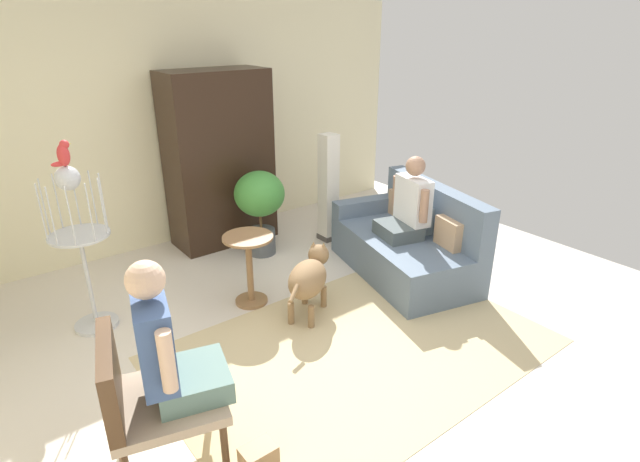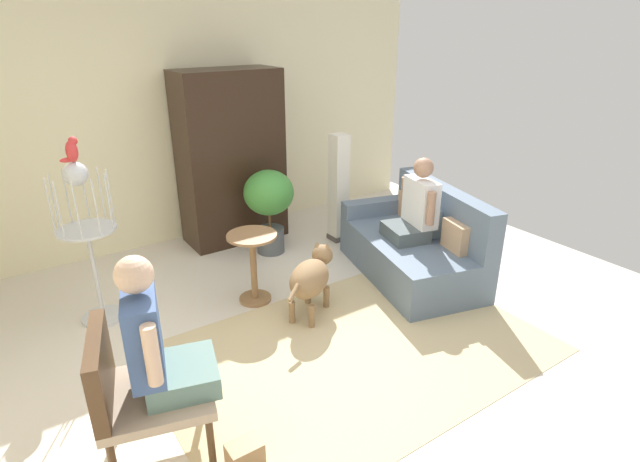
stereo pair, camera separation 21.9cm
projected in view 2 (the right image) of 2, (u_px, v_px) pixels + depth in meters
name	position (u px, v px, depth m)	size (l,w,h in m)	color
ground_plane	(320.00, 343.00, 4.12)	(6.89, 6.89, 0.00)	beige
back_wall	(183.00, 124.00, 5.72)	(6.34, 0.12, 2.69)	beige
area_rug	(355.00, 350.00, 4.01)	(2.99, 2.02, 0.01)	#C6B284
couch	(416.00, 246.00, 5.13)	(1.26, 1.78, 0.91)	slate
armchair	(133.00, 386.00, 2.88)	(0.76, 0.75, 0.87)	#4C331E
person_on_couch	(416.00, 208.00, 4.93)	(0.51, 0.56, 0.81)	#485255
person_on_armchair	(156.00, 341.00, 2.82)	(0.56, 0.56, 0.87)	slate
round_end_table	(253.00, 261.00, 4.58)	(0.45, 0.45, 0.67)	olive
dog	(311.00, 277.00, 4.40)	(0.71, 0.54, 0.58)	olive
bird_cage_stand	(87.00, 232.00, 4.13)	(0.47, 0.47, 1.42)	silver
parrot	(72.00, 150.00, 3.87)	(0.17, 0.10, 0.20)	red
potted_plant	(269.00, 200.00, 5.50)	(0.55, 0.55, 0.95)	#4C5156
column_lamp	(339.00, 189.00, 5.82)	(0.20, 0.20, 1.27)	#4C4742
armoire_cabinet	(231.00, 158.00, 5.75)	(1.14, 0.56, 1.96)	black
handbag	(245.00, 454.00, 2.96)	(0.20, 0.14, 0.15)	#99724C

